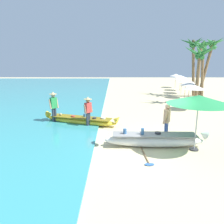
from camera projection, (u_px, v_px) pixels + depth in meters
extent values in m
plane|color=beige|center=(151.00, 146.00, 9.23)|extent=(80.00, 80.00, 0.00)
ellipsoid|color=white|center=(154.00, 141.00, 9.10)|extent=(4.27, 0.79, 0.55)
cone|color=white|center=(203.00, 134.00, 8.96)|extent=(0.42, 0.43, 0.49)
cone|color=white|center=(106.00, 133.00, 9.08)|extent=(0.42, 0.43, 0.49)
cube|color=gray|center=(154.00, 134.00, 9.03)|extent=(3.59, 0.79, 0.04)
cylinder|color=#386699|center=(125.00, 131.00, 9.07)|extent=(0.16, 0.16, 0.24)
cylinder|color=#386699|center=(143.00, 131.00, 8.96)|extent=(0.13, 0.13, 0.29)
cylinder|color=#2D2D33|center=(158.00, 133.00, 9.04)|extent=(0.26, 0.26, 0.10)
ellipsoid|color=yellow|center=(81.00, 121.00, 12.36)|extent=(4.36, 2.01, 0.41)
cone|color=yellow|center=(115.00, 120.00, 11.67)|extent=(0.53, 0.55, 0.51)
cone|color=yellow|center=(50.00, 114.00, 12.94)|extent=(0.53, 0.55, 0.51)
cube|color=olive|center=(81.00, 117.00, 12.32)|extent=(3.70, 1.81, 0.04)
sphere|color=tan|center=(61.00, 114.00, 12.71)|extent=(0.16, 0.16, 0.16)
cylinder|color=#B74C38|center=(73.00, 116.00, 12.39)|extent=(0.25, 0.25, 0.10)
cylinder|color=#386699|center=(85.00, 116.00, 12.32)|extent=(0.13, 0.13, 0.22)
cylinder|color=#2D2D33|center=(94.00, 118.00, 11.96)|extent=(0.23, 0.23, 0.10)
cylinder|color=silver|center=(103.00, 118.00, 11.97)|extent=(0.27, 0.27, 0.10)
cylinder|color=#333842|center=(89.00, 119.00, 11.85)|extent=(0.14, 0.14, 0.84)
cylinder|color=#333842|center=(87.00, 120.00, 11.75)|extent=(0.14, 0.14, 0.84)
cube|color=#DB3D38|center=(88.00, 108.00, 11.64)|extent=(0.40, 0.42, 0.55)
cylinder|color=#9E7051|center=(91.00, 108.00, 11.80)|extent=(0.20, 0.19, 0.50)
cylinder|color=#9E7051|center=(85.00, 109.00, 11.47)|extent=(0.20, 0.19, 0.50)
sphere|color=#9E7051|center=(88.00, 101.00, 11.54)|extent=(0.22, 0.22, 0.22)
cylinder|color=tan|center=(88.00, 99.00, 11.52)|extent=(0.44, 0.44, 0.02)
cone|color=tan|center=(88.00, 98.00, 11.51)|extent=(0.26, 0.26, 0.12)
cylinder|color=#3D5BA8|center=(166.00, 132.00, 9.63)|extent=(0.14, 0.14, 0.90)
cylinder|color=#3D5BA8|center=(166.00, 131.00, 9.75)|extent=(0.14, 0.14, 0.90)
cube|color=tan|center=(167.00, 116.00, 9.51)|extent=(0.37, 0.42, 0.62)
cylinder|color=tan|center=(165.00, 118.00, 9.34)|extent=(0.22, 0.18, 0.57)
cylinder|color=tan|center=(168.00, 116.00, 9.73)|extent=(0.22, 0.18, 0.57)
sphere|color=tan|center=(168.00, 106.00, 9.41)|extent=(0.22, 0.22, 0.22)
cylinder|color=#333842|center=(55.00, 115.00, 12.61)|extent=(0.14, 0.14, 0.91)
cylinder|color=#333842|center=(53.00, 116.00, 12.52)|extent=(0.14, 0.14, 0.91)
cube|color=green|center=(54.00, 103.00, 12.38)|extent=(0.41, 0.41, 0.64)
cylinder|color=tan|center=(57.00, 103.00, 12.53)|extent=(0.21, 0.21, 0.58)
cylinder|color=tan|center=(50.00, 104.00, 12.23)|extent=(0.21, 0.21, 0.58)
sphere|color=tan|center=(53.00, 95.00, 12.28)|extent=(0.22, 0.22, 0.22)
cylinder|color=tan|center=(53.00, 94.00, 12.26)|extent=(0.44, 0.44, 0.02)
cone|color=tan|center=(53.00, 93.00, 12.24)|extent=(0.26, 0.26, 0.12)
cylinder|color=#B7B7BC|center=(197.00, 124.00, 8.53)|extent=(0.05, 0.05, 2.30)
cone|color=#28934C|center=(199.00, 100.00, 8.30)|extent=(2.49, 2.49, 0.35)
cylinder|color=#333338|center=(194.00, 149.00, 8.80)|extent=(0.36, 0.36, 0.06)
cylinder|color=#8E6B47|center=(193.00, 98.00, 15.80)|extent=(0.04, 0.04, 1.90)
cone|color=silver|center=(194.00, 87.00, 15.61)|extent=(1.60, 1.60, 0.32)
cylinder|color=#8E6B47|center=(189.00, 93.00, 18.36)|extent=(0.04, 0.04, 1.90)
cone|color=silver|center=(190.00, 83.00, 18.17)|extent=(1.60, 1.60, 0.32)
cylinder|color=#8E6B47|center=(185.00, 89.00, 21.00)|extent=(0.04, 0.04, 1.90)
cone|color=silver|center=(186.00, 81.00, 20.81)|extent=(1.60, 1.60, 0.32)
cylinder|color=#8E6B47|center=(181.00, 85.00, 23.99)|extent=(0.04, 0.04, 1.90)
cone|color=silver|center=(182.00, 78.00, 23.80)|extent=(1.60, 1.60, 0.32)
cylinder|color=#8E6B47|center=(180.00, 83.00, 26.46)|extent=(0.04, 0.04, 1.90)
cone|color=silver|center=(181.00, 77.00, 26.27)|extent=(1.60, 1.60, 0.32)
cylinder|color=#8E6B47|center=(175.00, 81.00, 29.35)|extent=(0.04, 0.04, 1.90)
cone|color=silver|center=(176.00, 75.00, 29.16)|extent=(1.60, 1.60, 0.32)
cylinder|color=brown|center=(193.00, 69.00, 22.02)|extent=(0.79, 0.28, 5.74)
cone|color=#23602D|center=(197.00, 42.00, 21.41)|extent=(1.48, 0.40, 1.01)
cone|color=#23602D|center=(193.00, 43.00, 21.79)|extent=(0.87, 1.53, 1.11)
cone|color=#23602D|center=(188.00, 42.00, 21.71)|extent=(1.74, 1.46, 0.97)
cone|color=#23602D|center=(191.00, 42.00, 21.19)|extent=(1.35, 1.11, 1.05)
cone|color=#23602D|center=(196.00, 42.00, 20.98)|extent=(0.95, 1.69, 1.03)
cylinder|color=brown|center=(202.00, 70.00, 21.03)|extent=(0.68, 0.28, 5.45)
cone|color=#337F3D|center=(208.00, 44.00, 20.45)|extent=(1.93, 0.43, 1.00)
cone|color=#337F3D|center=(205.00, 44.00, 20.69)|extent=(1.29, 1.27, 0.84)
cone|color=#337F3D|center=(200.00, 45.00, 20.87)|extent=(0.66, 1.53, 1.16)
cone|color=#337F3D|center=(197.00, 45.00, 20.74)|extent=(1.76, 1.31, 1.24)
cone|color=#337F3D|center=(199.00, 44.00, 20.30)|extent=(1.64, 0.86, 0.95)
cone|color=#337F3D|center=(204.00, 43.00, 19.95)|extent=(0.90, 1.91, 0.75)
cone|color=#337F3D|center=(208.00, 43.00, 20.02)|extent=(1.25, 1.72, 0.72)
cylinder|color=brown|center=(198.00, 77.00, 17.53)|extent=(0.30, 0.28, 4.61)
cone|color=#287033|center=(207.00, 52.00, 17.00)|extent=(1.79, 0.55, 1.20)
cone|color=#287033|center=(201.00, 51.00, 17.37)|extent=(0.99, 1.41, 0.97)
cone|color=#287033|center=(196.00, 52.00, 17.47)|extent=(1.08, 1.66, 1.18)
cone|color=#287033|center=(194.00, 52.00, 17.02)|extent=(1.87, 0.50, 1.24)
cone|color=#287033|center=(199.00, 50.00, 16.66)|extent=(1.29, 1.60, 0.91)
cone|color=#287033|center=(205.00, 51.00, 16.67)|extent=(1.24, 1.58, 1.05)
cylinder|color=brown|center=(206.00, 70.00, 21.21)|extent=(1.24, 0.28, 5.64)
cone|color=#337F3D|center=(218.00, 42.00, 20.58)|extent=(1.62, 0.37, 0.85)
cone|color=#337F3D|center=(213.00, 44.00, 20.99)|extent=(0.81, 1.46, 1.15)
cone|color=#337F3D|center=(208.00, 44.00, 20.95)|extent=(1.47, 1.44, 1.21)
cone|color=#337F3D|center=(211.00, 41.00, 20.36)|extent=(1.52, 1.14, 0.73)
cone|color=#337F3D|center=(217.00, 42.00, 20.08)|extent=(0.72, 2.01, 0.98)
cylinder|color=#8E6B47|center=(144.00, 154.00, 8.36)|extent=(0.17, 1.74, 0.05)
ellipsoid|color=#2D60B7|center=(149.00, 164.00, 7.51)|extent=(0.37, 0.22, 0.03)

